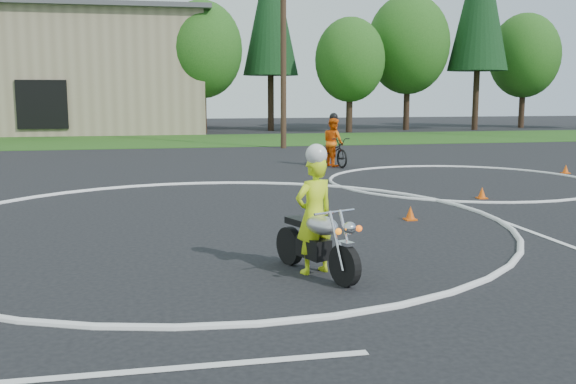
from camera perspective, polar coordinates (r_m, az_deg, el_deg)
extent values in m
plane|color=black|center=(10.44, -5.26, -6.10)|extent=(120.00, 120.00, 0.00)
cube|color=#1E4714|center=(37.15, -9.82, 4.52)|extent=(120.00, 10.00, 0.02)
torus|color=silver|center=(13.35, -6.66, -2.81)|extent=(12.12, 12.12, 0.12)
torus|color=silver|center=(20.36, 15.09, 0.94)|extent=(8.10, 8.10, 0.10)
cylinder|color=black|center=(9.02, 5.06, -6.51)|extent=(0.33, 0.60, 0.60)
cylinder|color=black|center=(10.11, 0.14, -4.80)|extent=(0.33, 0.60, 0.60)
cube|color=black|center=(9.57, 2.29, -4.97)|extent=(0.46, 0.61, 0.30)
ellipsoid|color=silver|center=(9.33, 3.02, -2.95)|extent=(0.57, 0.73, 0.28)
cube|color=black|center=(9.73, 1.28, -2.69)|extent=(0.46, 0.65, 0.10)
cylinder|color=silver|center=(8.94, 4.32, -4.34)|extent=(0.17, 0.35, 0.80)
cylinder|color=silver|center=(9.05, 5.23, -4.19)|extent=(0.17, 0.35, 0.80)
cube|color=silver|center=(8.92, 5.17, -4.57)|extent=(0.21, 0.26, 0.05)
cylinder|color=silver|center=(9.05, 4.15, -1.79)|extent=(0.66, 0.29, 0.04)
sphere|color=silver|center=(8.81, 5.51, -3.21)|extent=(0.18, 0.18, 0.18)
sphere|color=orange|center=(8.73, 4.51, -3.52)|extent=(0.09, 0.09, 0.09)
sphere|color=#FF570C|center=(8.94, 6.33, -3.24)|extent=(0.09, 0.09, 0.09)
cylinder|color=white|center=(10.00, 1.70, -4.96)|extent=(0.37, 0.77, 0.08)
imported|color=#CBEC18|center=(9.52, 2.34, -2.07)|extent=(0.75, 0.63, 1.76)
sphere|color=silver|center=(9.36, 2.54, 3.34)|extent=(0.32, 0.32, 0.32)
imported|color=black|center=(23.79, 4.05, 3.59)|extent=(1.18, 2.16, 1.08)
imported|color=#FF660D|center=(23.76, 4.06, 4.45)|extent=(0.87, 1.01, 1.79)
sphere|color=black|center=(23.71, 4.08, 6.66)|extent=(0.31, 0.31, 0.31)
cone|color=#E5530C|center=(23.55, 23.46, 1.89)|extent=(0.22, 0.22, 0.30)
cube|color=#E5530C|center=(23.57, 23.44, 1.56)|extent=(0.24, 0.24, 0.03)
cone|color=#E5530C|center=(13.89, 10.82, -1.85)|extent=(0.22, 0.22, 0.30)
cube|color=#E5530C|center=(13.91, 10.80, -2.40)|extent=(0.24, 0.24, 0.03)
cone|color=#E5530C|center=(17.17, 16.86, -0.06)|extent=(0.22, 0.22, 0.30)
cube|color=#E5530C|center=(17.19, 16.84, -0.51)|extent=(0.24, 0.24, 0.03)
cube|color=black|center=(42.51, -21.02, 7.27)|extent=(3.00, 0.16, 3.00)
cylinder|color=#382619|center=(44.15, -7.54, 7.31)|extent=(0.44, 0.44, 3.24)
ellipsoid|color=#1E5116|center=(44.24, -7.64, 12.44)|extent=(5.40, 5.40, 6.48)
cylinder|color=#382619|center=(46.74, -1.54, 7.90)|extent=(0.44, 0.44, 3.96)
cone|color=black|center=(47.12, -1.57, 16.02)|extent=(3.96, 3.96, 9.35)
cylinder|color=#382619|center=(44.99, 5.47, 7.14)|extent=(0.44, 0.44, 2.88)
ellipsoid|color=#1E5116|center=(45.03, 5.53, 11.62)|extent=(4.80, 4.80, 5.76)
cylinder|color=#382619|center=(48.53, 10.49, 7.58)|extent=(0.44, 0.44, 3.60)
ellipsoid|color=#1E5116|center=(48.65, 10.64, 12.76)|extent=(6.00, 6.00, 7.20)
cylinder|color=#382619|center=(49.71, 16.34, 7.81)|extent=(0.44, 0.44, 4.32)
cylinder|color=#382619|center=(53.92, 20.07, 7.11)|extent=(0.44, 0.44, 3.24)
ellipsoid|color=#1E5116|center=(53.99, 20.29, 11.31)|extent=(5.40, 5.40, 6.48)
cylinder|color=#382619|center=(45.06, -12.74, 6.97)|extent=(0.44, 0.44, 2.88)
ellipsoid|color=#1E5116|center=(45.10, -12.89, 11.44)|extent=(4.80, 4.80, 5.76)
cylinder|color=#473321|center=(31.71, -0.41, 12.96)|extent=(0.28, 0.28, 10.00)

